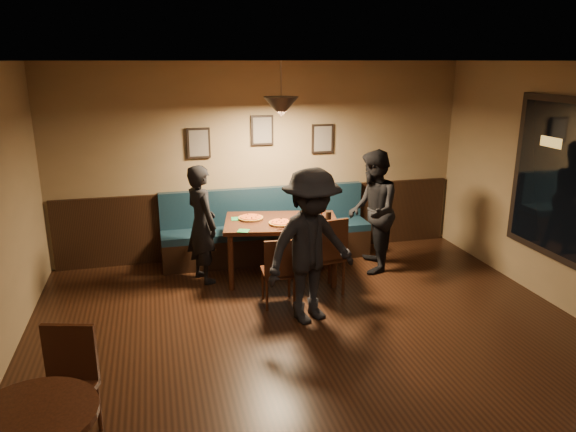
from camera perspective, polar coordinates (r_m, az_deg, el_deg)
The scene contains 24 objects.
floor at distance 5.13m, azimuth 5.64°, elevation -17.04°, with size 7.00×7.00×0.00m, color black.
ceiling at distance 4.29m, azimuth 6.72°, elevation 16.05°, with size 7.00×7.00×0.00m, color silver.
wall_back at distance 7.79m, azimuth -2.78°, elevation 5.85°, with size 6.00×6.00×0.00m, color #8C704F.
wainscot at distance 7.97m, azimuth -2.64°, elevation -0.56°, with size 5.88×0.06×1.00m, color black.
booth_bench at distance 7.72m, azimuth -2.24°, elevation -1.12°, with size 3.00×0.60×1.00m, color #0F232D, non-canonical shape.
picture_left at distance 7.59m, azimuth -9.50°, elevation 7.67°, with size 0.32×0.04×0.42m, color black.
picture_center at distance 7.69m, azimuth -2.78°, elevation 9.11°, with size 0.32×0.04×0.42m, color black.
picture_right at distance 7.94m, azimuth 3.68°, elevation 8.23°, with size 0.32×0.04×0.42m, color black.
pendant_lamp at distance 6.72m, azimuth -0.75°, elevation 11.52°, with size 0.44×0.44×0.25m, color black.
dining_table at distance 7.12m, azimuth -0.69°, elevation -3.53°, with size 1.47×0.94×0.79m, color #311B0D.
chair_near_left at distance 6.33m, azimuth -1.05°, elevation -5.80°, with size 0.38×0.38×0.86m, color black, non-canonical shape.
chair_near_right at distance 6.66m, azimuth 3.79°, elevation -4.08°, with size 0.44×0.44×0.99m, color black, non-canonical shape.
diner_left at distance 6.99m, azimuth -9.17°, elevation -0.85°, with size 0.56×0.37×1.55m, color black.
diner_right at distance 7.33m, azimuth 9.00°, elevation 0.46°, with size 0.81×0.63×1.67m, color black.
diner_front at distance 5.81m, azimuth 2.47°, elevation -3.28°, with size 1.12×0.64×1.73m, color black.
pizza_a at distance 7.08m, azimuth -3.99°, elevation -0.20°, with size 0.33×0.33×0.04m, color orange.
pizza_b at distance 6.85m, azimuth -0.72°, elevation -0.73°, with size 0.32×0.32×0.04m, color orange.
pizza_c at distance 7.22m, azimuth 2.25°, elevation 0.17°, with size 0.32×0.32×0.04m, color orange.
soda_glass at distance 6.89m, azimuth 4.32°, elevation -0.15°, with size 0.07×0.07×0.16m, color black.
tabasco_bottle at distance 7.04m, azimuth 3.54°, elevation 0.13°, with size 0.03×0.03×0.13m, color #902004.
napkin_a at distance 7.10m, azimuth -5.38°, elevation -0.29°, with size 0.17×0.17×0.01m, color #1E7139.
napkin_b at distance 6.60m, azimuth -4.77°, elevation -1.58°, with size 0.14×0.14×0.01m, color #207935.
cutlery_set at distance 6.64m, azimuth 0.02°, elevation -1.42°, with size 0.02×0.19×0.00m, color silver.
cafe_chair_far at distance 4.46m, azimuth -22.82°, elevation -16.96°, with size 0.41×0.41×0.92m, color black, non-canonical shape.
Camera 1 is at (-1.51, -4.01, 2.81)m, focal length 33.40 mm.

